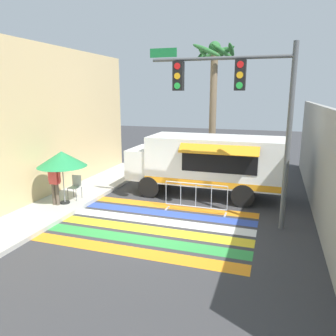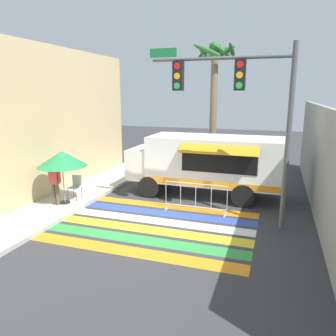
{
  "view_description": "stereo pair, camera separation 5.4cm",
  "coord_description": "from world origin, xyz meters",
  "px_view_note": "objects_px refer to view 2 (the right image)",
  "views": [
    {
      "loc": [
        3.53,
        -9.32,
        4.22
      ],
      "look_at": [
        -0.34,
        2.44,
        1.37
      ],
      "focal_mm": 35.0,
      "sensor_mm": 36.0,
      "label": 1
    },
    {
      "loc": [
        3.58,
        -9.31,
        4.22
      ],
      "look_at": [
        -0.34,
        2.44,
        1.37
      ],
      "focal_mm": 35.0,
      "sensor_mm": 36.0,
      "label": 2
    }
  ],
  "objects_px": {
    "food_truck": "(204,161)",
    "traffic_signal_pole": "(240,98)",
    "barricade_front": "(196,198)",
    "palm_tree": "(214,83)",
    "patio_umbrella": "(62,159)",
    "vendor_person": "(55,179)",
    "folding_chair": "(76,185)"
  },
  "relations": [
    {
      "from": "folding_chair",
      "to": "palm_tree",
      "type": "bearing_deg",
      "value": 69.88
    },
    {
      "from": "food_truck",
      "to": "patio_umbrella",
      "type": "distance_m",
      "value": 5.58
    },
    {
      "from": "food_truck",
      "to": "palm_tree",
      "type": "xyz_separation_m",
      "value": [
        -0.4,
        3.98,
        3.23
      ]
    },
    {
      "from": "patio_umbrella",
      "to": "vendor_person",
      "type": "relative_size",
      "value": 1.16
    },
    {
      "from": "folding_chair",
      "to": "vendor_person",
      "type": "xyz_separation_m",
      "value": [
        -0.26,
        -0.91,
        0.43
      ]
    },
    {
      "from": "vendor_person",
      "to": "traffic_signal_pole",
      "type": "bearing_deg",
      "value": 21.48
    },
    {
      "from": "patio_umbrella",
      "to": "food_truck",
      "type": "bearing_deg",
      "value": 33.3
    },
    {
      "from": "traffic_signal_pole",
      "to": "barricade_front",
      "type": "xyz_separation_m",
      "value": [
        -1.46,
        0.59,
        -3.53
      ]
    },
    {
      "from": "food_truck",
      "to": "patio_umbrella",
      "type": "bearing_deg",
      "value": -146.7
    },
    {
      "from": "folding_chair",
      "to": "traffic_signal_pole",
      "type": "bearing_deg",
      "value": 10.94
    },
    {
      "from": "traffic_signal_pole",
      "to": "patio_umbrella",
      "type": "distance_m",
      "value": 6.69
    },
    {
      "from": "patio_umbrella",
      "to": "folding_chair",
      "type": "relative_size",
      "value": 2.17
    },
    {
      "from": "palm_tree",
      "to": "vendor_person",
      "type": "bearing_deg",
      "value": -121.39
    },
    {
      "from": "folding_chair",
      "to": "palm_tree",
      "type": "distance_m",
      "value": 8.62
    },
    {
      "from": "food_truck",
      "to": "folding_chair",
      "type": "distance_m",
      "value": 5.24
    },
    {
      "from": "food_truck",
      "to": "palm_tree",
      "type": "bearing_deg",
      "value": 95.79
    },
    {
      "from": "vendor_person",
      "to": "barricade_front",
      "type": "bearing_deg",
      "value": 29.64
    },
    {
      "from": "food_truck",
      "to": "patio_umbrella",
      "type": "xyz_separation_m",
      "value": [
        -4.65,
        -3.06,
        0.37
      ]
    },
    {
      "from": "vendor_person",
      "to": "palm_tree",
      "type": "relative_size",
      "value": 0.26
    },
    {
      "from": "food_truck",
      "to": "traffic_signal_pole",
      "type": "height_order",
      "value": "traffic_signal_pole"
    },
    {
      "from": "folding_chair",
      "to": "barricade_front",
      "type": "height_order",
      "value": "barricade_front"
    },
    {
      "from": "barricade_front",
      "to": "palm_tree",
      "type": "height_order",
      "value": "palm_tree"
    },
    {
      "from": "traffic_signal_pole",
      "to": "folding_chair",
      "type": "distance_m",
      "value": 7.09
    },
    {
      "from": "folding_chair",
      "to": "patio_umbrella",
      "type": "bearing_deg",
      "value": -82.29
    },
    {
      "from": "vendor_person",
      "to": "barricade_front",
      "type": "xyz_separation_m",
      "value": [
        5.03,
        1.26,
        -0.59
      ]
    },
    {
      "from": "barricade_front",
      "to": "palm_tree",
      "type": "distance_m",
      "value": 7.35
    },
    {
      "from": "patio_umbrella",
      "to": "barricade_front",
      "type": "relative_size",
      "value": 0.87
    },
    {
      "from": "traffic_signal_pole",
      "to": "palm_tree",
      "type": "height_order",
      "value": "palm_tree"
    },
    {
      "from": "palm_tree",
      "to": "traffic_signal_pole",
      "type": "bearing_deg",
      "value": -72.79
    },
    {
      "from": "traffic_signal_pole",
      "to": "folding_chair",
      "type": "xyz_separation_m",
      "value": [
        -6.24,
        0.24,
        -3.38
      ]
    },
    {
      "from": "traffic_signal_pole",
      "to": "barricade_front",
      "type": "bearing_deg",
      "value": 158.02
    },
    {
      "from": "patio_umbrella",
      "to": "barricade_front",
      "type": "bearing_deg",
      "value": 11.75
    }
  ]
}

